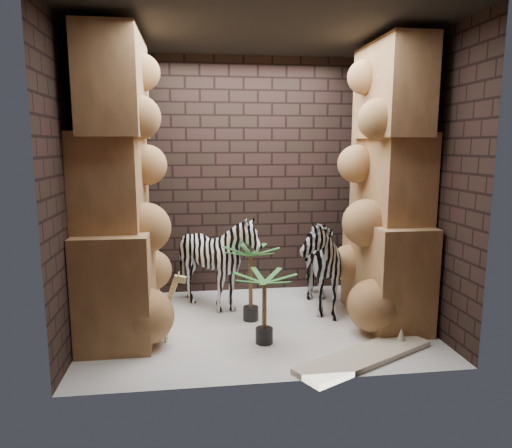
{
  "coord_description": "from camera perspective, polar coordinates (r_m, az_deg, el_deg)",
  "views": [
    {
      "loc": [
        -0.64,
        -4.71,
        1.9
      ],
      "look_at": [
        0.01,
        0.15,
        1.07
      ],
      "focal_mm": 32.66,
      "sensor_mm": 36.0,
      "label": 1
    }
  ],
  "objects": [
    {
      "name": "giraffe_toy",
      "position": [
        4.69,
        -12.19,
        -9.79
      ],
      "size": [
        0.38,
        0.17,
        0.72
      ],
      "primitive_type": null,
      "rotation": [
        0.0,
        0.0,
        -0.12
      ],
      "color": "#D9CE89",
      "rests_on": "floor"
    },
    {
      "name": "rock_pillar_right",
      "position": [
        5.15,
        16.02,
        4.78
      ],
      "size": [
        0.58,
        1.25,
        3.0
      ],
      "primitive_type": null,
      "color": "tan",
      "rests_on": "floor"
    },
    {
      "name": "surfboard",
      "position": [
        4.46,
        13.2,
        -15.51
      ],
      "size": [
        1.45,
        0.99,
        0.05
      ],
      "primitive_type": "cube",
      "rotation": [
        0.0,
        0.0,
        0.49
      ],
      "color": "beige",
      "rests_on": "floor"
    },
    {
      "name": "zebra_right",
      "position": [
        5.45,
        7.03,
        -3.58
      ],
      "size": [
        0.61,
        1.12,
        1.33
      ],
      "primitive_type": "imported",
      "rotation": [
        0.0,
        0.0,
        -0.0
      ],
      "color": "white",
      "rests_on": "floor"
    },
    {
      "name": "floor",
      "position": [
        5.12,
        0.12,
        -12.2
      ],
      "size": [
        3.5,
        3.5,
        0.0
      ],
      "primitive_type": "plane",
      "color": "white",
      "rests_on": "ground"
    },
    {
      "name": "wall_front",
      "position": [
        3.54,
        2.85,
        3.1
      ],
      "size": [
        3.5,
        0.0,
        3.5
      ],
      "primitive_type": "plane",
      "rotation": [
        -1.57,
        0.0,
        0.0
      ],
      "color": "black",
      "rests_on": "ground"
    },
    {
      "name": "palm_front",
      "position": [
        5.11,
        -0.66,
        -7.29
      ],
      "size": [
        0.36,
        0.36,
        0.83
      ],
      "primitive_type": null,
      "color": "#156023",
      "rests_on": "floor"
    },
    {
      "name": "wall_right",
      "position": [
        5.29,
        19.31,
        4.73
      ],
      "size": [
        0.0,
        3.0,
        3.0
      ],
      "primitive_type": "plane",
      "rotation": [
        1.57,
        0.0,
        -1.57
      ],
      "color": "black",
      "rests_on": "ground"
    },
    {
      "name": "wall_left",
      "position": [
        4.85,
        -20.87,
        4.24
      ],
      "size": [
        0.0,
        3.0,
        3.0
      ],
      "primitive_type": "plane",
      "rotation": [
        1.57,
        0.0,
        1.57
      ],
      "color": "black",
      "rests_on": "ground"
    },
    {
      "name": "palm_back",
      "position": [
        4.55,
        1.03,
        -10.26
      ],
      "size": [
        0.36,
        0.36,
        0.71
      ],
      "primitive_type": null,
      "color": "#156023",
      "rests_on": "floor"
    },
    {
      "name": "ceiling",
      "position": [
        4.88,
        0.13,
        22.64
      ],
      "size": [
        3.5,
        3.5,
        0.0
      ],
      "primitive_type": "plane",
      "rotation": [
        3.14,
        0.0,
        0.0
      ],
      "color": "black",
      "rests_on": "ground"
    },
    {
      "name": "rock_pillar_left",
      "position": [
        4.78,
        -16.78,
        4.4
      ],
      "size": [
        0.68,
        1.3,
        3.0
      ],
      "primitive_type": null,
      "color": "tan",
      "rests_on": "floor"
    },
    {
      "name": "zebra_left",
      "position": [
        5.44,
        -4.69,
        -5.16
      ],
      "size": [
        0.94,
        1.16,
        1.04
      ],
      "primitive_type": "imported",
      "rotation": [
        0.0,
        0.0,
        -0.02
      ],
      "color": "white",
      "rests_on": "floor"
    },
    {
      "name": "wall_back",
      "position": [
        6.0,
        -1.49,
        5.77
      ],
      "size": [
        3.5,
        0.0,
        3.5
      ],
      "primitive_type": "plane",
      "rotation": [
        1.57,
        0.0,
        0.0
      ],
      "color": "black",
      "rests_on": "ground"
    }
  ]
}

